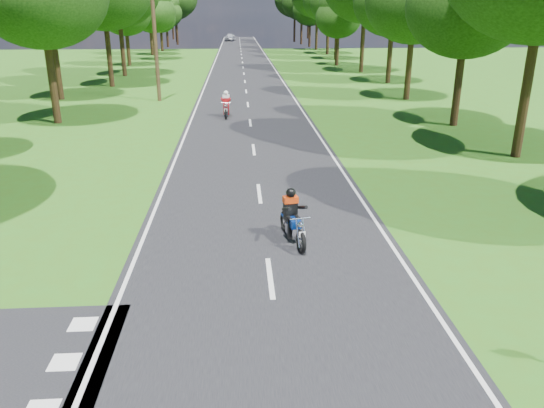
{
  "coord_description": "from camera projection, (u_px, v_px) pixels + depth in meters",
  "views": [
    {
      "loc": [
        -0.66,
        -8.9,
        5.84
      ],
      "look_at": [
        0.17,
        4.0,
        1.1
      ],
      "focal_mm": 35.0,
      "sensor_mm": 36.0,
      "label": 1
    }
  ],
  "objects": [
    {
      "name": "distant_car",
      "position": [
        230.0,
        37.0,
        106.5
      ],
      "size": [
        2.41,
        4.57,
        1.48
      ],
      "primitive_type": "imported",
      "rotation": [
        0.0,
        0.0,
        -0.16
      ],
      "color": "silver",
      "rests_on": "main_road"
    },
    {
      "name": "rider_far_red",
      "position": [
        226.0,
        104.0,
        30.45
      ],
      "size": [
        0.62,
        1.79,
        1.49
      ],
      "primitive_type": null,
      "rotation": [
        0.0,
        0.0,
        -0.02
      ],
      "color": "maroon",
      "rests_on": "main_road"
    },
    {
      "name": "ground",
      "position": [
        276.0,
        327.0,
        10.38
      ],
      "size": [
        160.0,
        160.0,
        0.0
      ],
      "primitive_type": "plane",
      "color": "#346116",
      "rests_on": "ground"
    },
    {
      "name": "rider_near_blue",
      "position": [
        293.0,
        216.0,
        13.93
      ],
      "size": [
        0.92,
        1.82,
        1.45
      ],
      "primitive_type": null,
      "rotation": [
        0.0,
        0.0,
        0.21
      ],
      "color": "navy",
      "rests_on": "main_road"
    },
    {
      "name": "telegraph_pole",
      "position": [
        155.0,
        39.0,
        34.86
      ],
      "size": [
        1.2,
        0.26,
        8.0
      ],
      "color": "#382616",
      "rests_on": "ground"
    },
    {
      "name": "road_markings",
      "position": [
        242.0,
        69.0,
        55.46
      ],
      "size": [
        7.4,
        140.0,
        0.01
      ],
      "color": "silver",
      "rests_on": "main_road"
    },
    {
      "name": "main_road",
      "position": [
        243.0,
        68.0,
        57.23
      ],
      "size": [
        7.0,
        140.0,
        0.02
      ],
      "primitive_type": "cube",
      "color": "black",
      "rests_on": "ground"
    }
  ]
}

